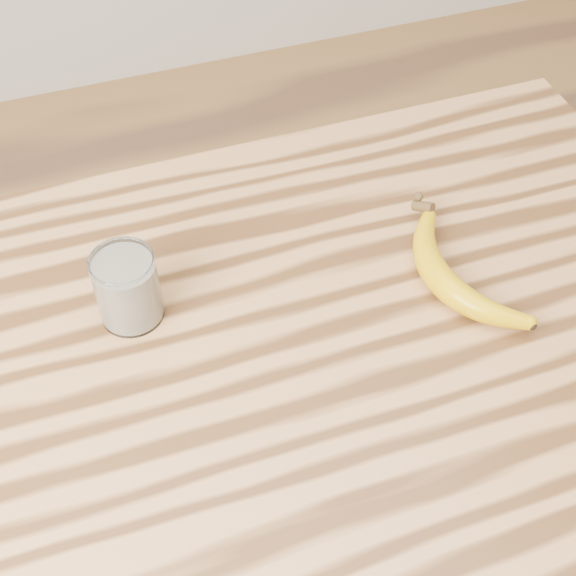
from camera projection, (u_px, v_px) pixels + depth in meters
name	position (u px, v px, depth m)	size (l,w,h in m)	color
room	(311.00, 20.00, 0.71)	(4.04, 4.04, 2.70)	olive
table	(302.00, 389.00, 1.14)	(1.20, 0.80, 0.90)	#B27B47
smoothie_glass	(127.00, 289.00, 1.03)	(0.08, 0.08, 0.10)	white
banana	(441.00, 282.00, 1.08)	(0.12, 0.33, 0.04)	#CE9E06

